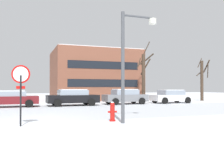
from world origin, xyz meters
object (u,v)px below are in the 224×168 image
parked_car_maroon (10,98)px  parked_car_gray (125,96)px  stop_sign (21,83)px  parked_car_black (73,97)px  street_lamp (130,54)px  fire_hydrant (112,111)px  parked_car_white (171,96)px

parked_car_maroon → parked_car_gray: 10.30m
stop_sign → parked_car_black: stop_sign is taller
stop_sign → street_lamp: bearing=-7.0°
street_lamp → parked_car_black: bearing=92.1°
fire_hydrant → parked_car_white: bearing=46.4°
parked_car_white → parked_car_black: bearing=-179.2°
parked_car_gray → parked_car_white: size_ratio=0.99×
parked_car_maroon → parked_car_black: bearing=-0.4°
stop_sign → parked_car_black: bearing=68.9°
parked_car_white → parked_car_maroon: bearing=-179.6°
parked_car_maroon → fire_hydrant: bearing=-65.2°
street_lamp → parked_car_maroon: (-5.57, 11.65, -2.43)m
fire_hydrant → parked_car_maroon: (-5.01, 10.86, 0.24)m
parked_car_black → parked_car_gray: (5.15, 0.23, -0.00)m
parked_car_black → parked_car_white: parked_car_black is taller
fire_hydrant → street_lamp: street_lamp is taller
parked_car_gray → parked_car_white: (5.15, -0.09, -0.03)m
fire_hydrant → parked_car_gray: size_ratio=0.22×
parked_car_black → parked_car_white: 10.30m
stop_sign → parked_car_gray: size_ratio=0.60×
parked_car_black → parked_car_gray: size_ratio=1.07×
stop_sign → parked_car_white: 18.38m
stop_sign → parked_car_maroon: stop_sign is taller
fire_hydrant → street_lamp: bearing=-54.8°
street_lamp → parked_car_gray: size_ratio=1.18×
parked_car_black → parked_car_gray: 5.15m
parked_car_maroon → parked_car_black: (5.15, -0.04, 0.04)m
parked_car_black → street_lamp: bearing=-87.9°
fire_hydrant → parked_car_black: 10.82m
street_lamp → parked_car_white: street_lamp is taller
parked_car_maroon → parked_car_white: size_ratio=1.03×
street_lamp → parked_car_white: (9.88, 11.75, -2.42)m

